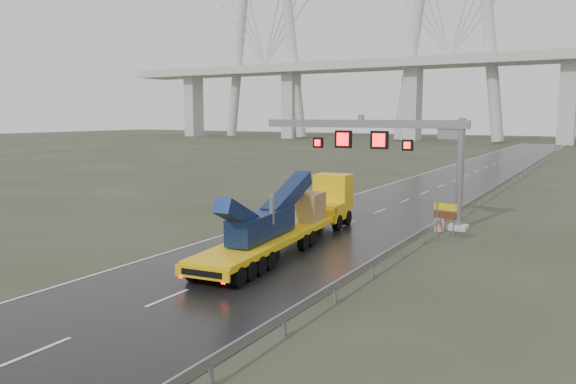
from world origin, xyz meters
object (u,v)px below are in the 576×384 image
Objects in this scene: sign_gantry at (389,142)px; striped_barrier at (439,224)px; exit_sign_pair at (445,215)px; heavy_haul_truck at (297,215)px.

sign_gantry is 15.10× the size of striped_barrier.
exit_sign_pair is at bearing -39.61° from sign_gantry.
exit_sign_pair is (7.53, 4.21, 0.05)m from heavy_haul_truck.
striped_barrier is (6.43, 7.16, -1.10)m from heavy_haul_truck.
exit_sign_pair reaches higher than striped_barrier.
heavy_haul_truck reaches higher than exit_sign_pair.
sign_gantry reaches higher than heavy_haul_truck.
heavy_haul_truck is 17.90× the size of striped_barrier.
sign_gantry is at bearing 143.32° from striped_barrier.
exit_sign_pair is at bearing -89.40° from striped_barrier.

